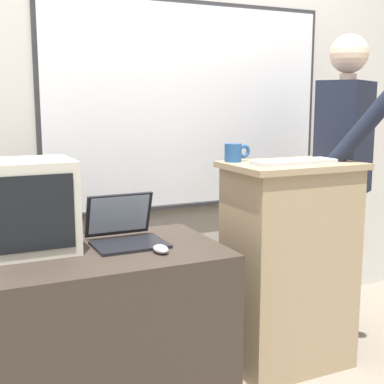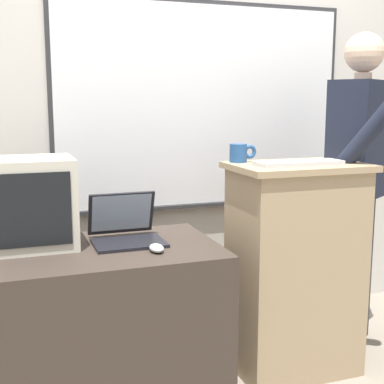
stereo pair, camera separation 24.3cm
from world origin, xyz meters
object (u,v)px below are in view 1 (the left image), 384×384
Objects in this scene: side_desk at (108,328)px; coffee_mug at (234,152)px; lectern_podium at (289,265)px; crt_monitor at (30,206)px; laptop at (124,230)px; person_presenter at (344,167)px; computer_mouse_by_laptop at (161,249)px; wireless_keyboard at (294,162)px.

coffee_mug is at bearing 9.00° from side_desk.
crt_monitor reaches higher than lectern_podium.
laptop is 0.67m from coffee_mug.
lectern_podium is 1.05× the size of side_desk.
side_desk is at bearing 153.36° from person_presenter.
person_presenter is 17.09× the size of computer_mouse_by_laptop.
crt_monitor reaches higher than side_desk.
side_desk is 7.22× the size of coffee_mug.
coffee_mug is at bearing -1.36° from crt_monitor.
computer_mouse_by_laptop is at bearing -153.32° from coffee_mug.
person_presenter is (1.42, 0.13, 0.63)m from side_desk.
person_presenter is at bearing 1.70° from coffee_mug.
crt_monitor is 2.83× the size of coffee_mug.
side_desk is at bearing 177.83° from lectern_podium.
side_desk is 10.09× the size of computer_mouse_by_laptop.
coffee_mug reaches higher than laptop.
side_desk is 1.03m from coffee_mug.
coffee_mug is (0.99, -0.02, 0.19)m from crt_monitor.
laptop reaches higher than side_desk.
laptop is 0.87m from wireless_keyboard.
lectern_podium is 0.62× the size of person_presenter.
crt_monitor is 1.01m from coffee_mug.
wireless_keyboard is (0.80, -0.18, 0.29)m from laptop.
lectern_podium is 3.32× the size of laptop.
coffee_mug reaches higher than side_desk.
person_presenter is 1.71m from crt_monitor.
computer_mouse_by_laptop is at bearing -29.15° from crt_monitor.
coffee_mug is (-0.24, 0.15, 0.57)m from lectern_podium.
wireless_keyboard is 0.79m from computer_mouse_by_laptop.
crt_monitor reaches higher than wireless_keyboard.
person_presenter is 5.38× the size of laptop.
wireless_keyboard is at bearing 171.71° from person_presenter.
laptop is at bearing 171.30° from lectern_podium.
person_presenter reaches higher than lectern_podium.
laptop is at bearing 110.23° from computer_mouse_by_laptop.
wireless_keyboard is at bearing -12.80° from laptop.
lectern_podium is 1.30m from crt_monitor.
wireless_keyboard reaches higher than side_desk.
coffee_mug reaches higher than wireless_keyboard.
lectern_podium is 10.55× the size of computer_mouse_by_laptop.
crt_monitor is (-0.49, 0.27, 0.18)m from computer_mouse_by_laptop.
lectern_podium is 0.64m from coffee_mug.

